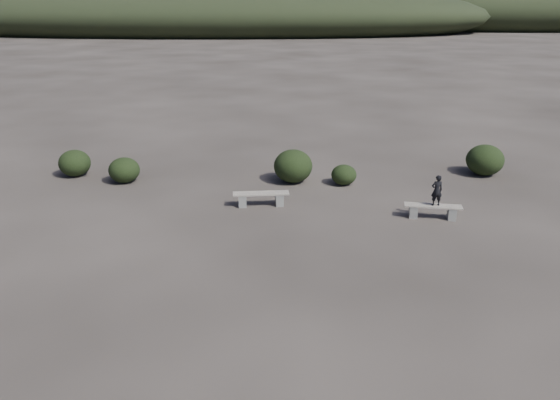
{
  "coord_description": "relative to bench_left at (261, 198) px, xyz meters",
  "views": [
    {
      "loc": [
        0.3,
        -10.35,
        6.37
      ],
      "look_at": [
        -0.6,
        3.5,
        1.1
      ],
      "focal_mm": 35.0,
      "sensor_mm": 36.0,
      "label": 1
    }
  ],
  "objects": [
    {
      "name": "seated_person",
      "position": [
        5.32,
        -0.7,
        0.63
      ],
      "size": [
        0.38,
        0.29,
        0.95
      ],
      "primitive_type": "imported",
      "rotation": [
        0.0,
        0.0,
        3.33
      ],
      "color": "black",
      "rests_on": "bench_right"
    },
    {
      "name": "bench_left",
      "position": [
        0.0,
        0.0,
        0.0
      ],
      "size": [
        1.82,
        0.63,
        0.45
      ],
      "rotation": [
        0.0,
        0.0,
        0.15
      ],
      "color": "slate",
      "rests_on": "ground"
    },
    {
      "name": "shrub_b",
      "position": [
        0.91,
        2.44,
        0.32
      ],
      "size": [
        1.38,
        1.38,
        1.19
      ],
      "primitive_type": "ellipsoid",
      "color": "black",
      "rests_on": "ground"
    },
    {
      "name": "shrub_c",
      "position": [
        2.72,
        2.27,
        0.09
      ],
      "size": [
        0.9,
        0.9,
        0.72
      ],
      "primitive_type": "ellipsoid",
      "color": "black",
      "rests_on": "ground"
    },
    {
      "name": "ground",
      "position": [
        1.36,
        -5.83,
        -0.27
      ],
      "size": [
        1200.0,
        1200.0,
        0.0
      ],
      "primitive_type": "plane",
      "color": "#2A2420",
      "rests_on": "ground"
    },
    {
      "name": "shrub_f",
      "position": [
        -7.19,
        2.63,
        0.22
      ],
      "size": [
        1.15,
        1.15,
        0.98
      ],
      "primitive_type": "ellipsoid",
      "color": "black",
      "rests_on": "ground"
    },
    {
      "name": "shrub_e",
      "position": [
        8.0,
        3.74,
        0.3
      ],
      "size": [
        1.37,
        1.37,
        1.14
      ],
      "primitive_type": "ellipsoid",
      "color": "black",
      "rests_on": "ground"
    },
    {
      "name": "shrub_a",
      "position": [
        -5.12,
        2.03,
        0.18
      ],
      "size": [
        1.1,
        1.1,
        0.9
      ],
      "primitive_type": "ellipsoid",
      "color": "black",
      "rests_on": "ground"
    },
    {
      "name": "bench_right",
      "position": [
        5.26,
        -0.69,
        -0.01
      ],
      "size": [
        1.72,
        0.5,
        0.42
      ],
      "rotation": [
        0.0,
        0.0,
        -0.09
      ],
      "color": "slate",
      "rests_on": "ground"
    }
  ]
}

